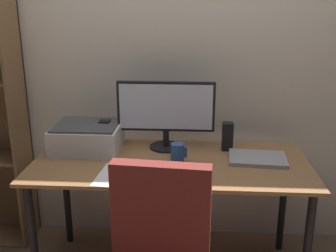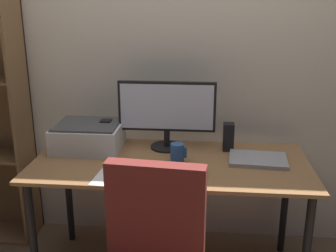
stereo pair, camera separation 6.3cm
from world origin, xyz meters
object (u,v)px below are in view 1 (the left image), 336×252
at_px(speaker_right, 227,136).
at_px(coffee_mug, 178,153).
at_px(laptop, 258,158).
at_px(desk, 171,175).
at_px(speaker_left, 105,134).
at_px(keyboard, 156,172).
at_px(mouse, 201,173).
at_px(printer, 87,137).
at_px(monitor, 166,110).

bearing_deg(speaker_right, coffee_mug, -143.78).
bearing_deg(laptop, speaker_right, 139.36).
xyz_separation_m(desk, speaker_left, (-0.41, 0.20, 0.17)).
bearing_deg(keyboard, coffee_mug, 61.02).
distance_m(laptop, speaker_left, 0.92).
bearing_deg(coffee_mug, desk, 166.33).
bearing_deg(laptop, speaker_left, 174.32).
height_order(mouse, printer, printer).
xyz_separation_m(monitor, printer, (-0.47, -0.06, -0.16)).
bearing_deg(keyboard, mouse, -0.98).
xyz_separation_m(desk, monitor, (-0.04, 0.21, 0.32)).
height_order(desk, speaker_right, speaker_right).
bearing_deg(mouse, printer, 160.09).
height_order(laptop, speaker_right, speaker_right).
xyz_separation_m(keyboard, coffee_mug, (0.10, 0.17, 0.05)).
height_order(desk, printer, printer).
distance_m(keyboard, speaker_left, 0.53).
xyz_separation_m(keyboard, printer, (-0.45, 0.34, 0.07)).
height_order(mouse, coffee_mug, coffee_mug).
xyz_separation_m(mouse, speaker_left, (-0.59, 0.40, 0.07)).
bearing_deg(speaker_left, printer, -153.50).
bearing_deg(keyboard, desk, 72.70).
bearing_deg(speaker_left, desk, -26.26).
bearing_deg(desk, mouse, -48.66).
xyz_separation_m(monitor, keyboard, (-0.02, -0.39, -0.23)).
bearing_deg(coffee_mug, laptop, 6.63).
distance_m(monitor, speaker_right, 0.40).
distance_m(coffee_mug, laptop, 0.46).
bearing_deg(laptop, printer, 178.10).
xyz_separation_m(speaker_left, speaker_right, (0.75, 0.00, 0.00)).
relative_size(speaker_left, speaker_right, 1.00).
xyz_separation_m(keyboard, mouse, (0.23, -0.01, 0.01)).
distance_m(monitor, coffee_mug, 0.30).
distance_m(coffee_mug, speaker_left, 0.50).
xyz_separation_m(monitor, laptop, (0.53, -0.17, -0.23)).
distance_m(keyboard, laptop, 0.60).
bearing_deg(desk, coffee_mug, -13.67).
height_order(coffee_mug, laptop, coffee_mug).
relative_size(coffee_mug, laptop, 0.34).
bearing_deg(desk, monitor, 100.95).
bearing_deg(desk, speaker_right, 31.61).
bearing_deg(speaker_left, speaker_right, 0.00).
bearing_deg(mouse, coffee_mug, 132.45).
relative_size(monitor, keyboard, 2.02).
xyz_separation_m(keyboard, speaker_left, (-0.35, 0.39, 0.08)).
relative_size(desk, keyboard, 5.38).
relative_size(coffee_mug, speaker_right, 0.64).
height_order(laptop, printer, printer).
xyz_separation_m(monitor, coffee_mug, (0.08, -0.22, -0.19)).
height_order(monitor, printer, monitor).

